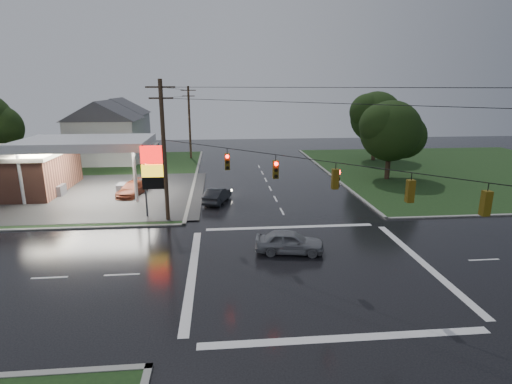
{
  "coord_description": "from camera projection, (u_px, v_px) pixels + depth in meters",
  "views": [
    {
      "loc": [
        -5.26,
        -21.5,
        10.46
      ],
      "look_at": [
        -2.67,
        6.46,
        3.0
      ],
      "focal_mm": 28.0,
      "sensor_mm": 36.0,
      "label": 1
    }
  ],
  "objects": [
    {
      "name": "grass_ne",
      "position": [
        464.0,
        170.0,
        51.18
      ],
      "size": [
        36.0,
        36.0,
        0.08
      ],
      "primitive_type": "cube",
      "color": "black",
      "rests_on": "ground"
    },
    {
      "name": "car_north",
      "position": [
        217.0,
        195.0,
        36.94
      ],
      "size": [
        2.78,
        4.5,
        1.4
      ],
      "primitive_type": "imported",
      "rotation": [
        0.0,
        0.0,
        2.81
      ],
      "color": "black",
      "rests_on": "ground"
    },
    {
      "name": "tree_ne_near",
      "position": [
        392.0,
        131.0,
        44.85
      ],
      "size": [
        7.99,
        6.8,
        8.98
      ],
      "color": "black",
      "rests_on": "ground"
    },
    {
      "name": "house_near",
      "position": [
        106.0,
        131.0,
        55.49
      ],
      "size": [
        11.05,
        8.48,
        8.6
      ],
      "color": "silver",
      "rests_on": "ground"
    },
    {
      "name": "car_pump",
      "position": [
        132.0,
        189.0,
        39.33
      ],
      "size": [
        2.86,
        4.96,
        1.35
      ],
      "primitive_type": "imported",
      "rotation": [
        0.0,
        0.0,
        -0.22
      ],
      "color": "#5D2515",
      "rests_on": "ground"
    },
    {
      "name": "pylon_sign",
      "position": [
        154.0,
        169.0,
        31.99
      ],
      "size": [
        2.0,
        0.35,
        6.0
      ],
      "color": "#59595E",
      "rests_on": "ground"
    },
    {
      "name": "house_far",
      "position": [
        119.0,
        123.0,
        66.95
      ],
      "size": [
        11.05,
        8.48,
        8.6
      ],
      "color": "silver",
      "rests_on": "ground"
    },
    {
      "name": "utility_pole_nw",
      "position": [
        164.0,
        150.0,
        30.68
      ],
      "size": [
        2.2,
        0.32,
        11.0
      ],
      "color": "#382619",
      "rests_on": "ground"
    },
    {
      "name": "gas_station",
      "position": [
        15.0,
        168.0,
        39.86
      ],
      "size": [
        26.2,
        18.0,
        5.6
      ],
      "color": "#2D2D2D",
      "rests_on": "ground"
    },
    {
      "name": "ground",
      "position": [
        310.0,
        267.0,
        23.85
      ],
      "size": [
        120.0,
        120.0,
        0.0
      ],
      "primitive_type": "plane",
      "color": "black",
      "rests_on": "ground"
    },
    {
      "name": "utility_pole_n",
      "position": [
        190.0,
        122.0,
        58.17
      ],
      "size": [
        2.2,
        0.32,
        10.5
      ],
      "color": "#382619",
      "rests_on": "ground"
    },
    {
      "name": "car_crossing",
      "position": [
        290.0,
        242.0,
        25.73
      ],
      "size": [
        4.64,
        2.48,
        1.5
      ],
      "primitive_type": "imported",
      "rotation": [
        0.0,
        0.0,
        1.4
      ],
      "color": "gray",
      "rests_on": "ground"
    },
    {
      "name": "tree_ne_far",
      "position": [
        377.0,
        117.0,
        56.51
      ],
      "size": [
        8.46,
        7.2,
        9.8
      ],
      "color": "black",
      "rests_on": "ground"
    },
    {
      "name": "traffic_signals",
      "position": [
        315.0,
        160.0,
        22.17
      ],
      "size": [
        26.87,
        26.87,
        1.47
      ],
      "color": "black",
      "rests_on": "ground"
    },
    {
      "name": "grass_nw",
      "position": [
        42.0,
        178.0,
        46.54
      ],
      "size": [
        36.0,
        36.0,
        0.08
      ],
      "primitive_type": "cube",
      "color": "black",
      "rests_on": "ground"
    }
  ]
}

